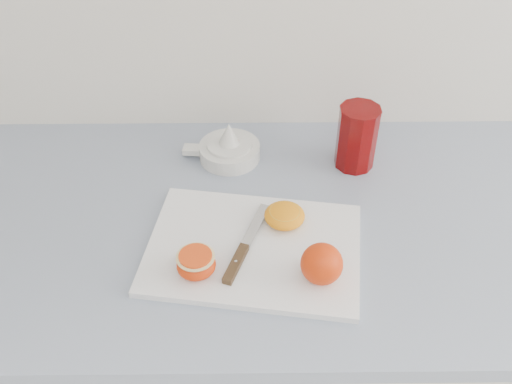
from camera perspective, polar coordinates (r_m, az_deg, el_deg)
counter at (r=1.38m, az=5.57°, el=-15.83°), size 2.49×0.64×0.89m
cutting_board at (r=0.97m, az=-0.25°, el=-5.66°), size 0.39×0.31×0.01m
whole_orange at (r=0.90m, az=6.59°, el=-7.16°), size 0.07×0.07×0.07m
half_orange at (r=0.92m, az=-6.01°, el=-7.15°), size 0.06×0.06×0.04m
squeezed_shell at (r=1.00m, az=2.87°, el=-2.34°), size 0.07×0.07×0.03m
paring_knife at (r=0.94m, az=-1.66°, el=-6.46°), size 0.08×0.19×0.01m
citrus_juicer at (r=1.15m, az=-2.74°, el=4.36°), size 0.16×0.12×0.08m
red_tumbler at (r=1.13m, az=10.02°, el=5.21°), size 0.08×0.08×0.13m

